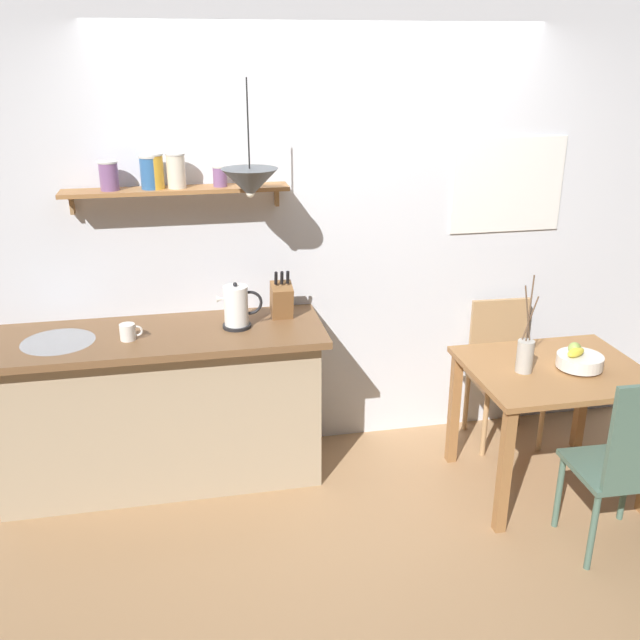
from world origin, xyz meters
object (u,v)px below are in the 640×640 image
object	(u,v)px
dining_table	(553,387)
dining_chair_near	(630,460)
fruit_bowl	(579,360)
twig_vase	(525,355)
knife_block	(282,299)
dining_chair_far	(502,364)
electric_kettle	(237,307)
pendant_lamp	(250,183)
coffee_mug_by_sink	(128,332)

from	to	relation	value
dining_table	dining_chair_near	bearing A→B (deg)	-84.16
dining_table	fruit_bowl	distance (m)	0.21
twig_vase	knife_block	xyz separation A→B (m)	(-1.21, 0.59, 0.19)
dining_chair_far	knife_block	bearing A→B (deg)	-179.59
electric_kettle	pendant_lamp	world-z (taller)	pendant_lamp
fruit_bowl	pendant_lamp	bearing A→B (deg)	165.46
dining_chair_far	knife_block	distance (m)	1.50
twig_vase	dining_table	bearing A→B (deg)	4.07
pendant_lamp	coffee_mug_by_sink	bearing A→B (deg)	179.20
dining_table	coffee_mug_by_sink	bearing A→B (deg)	169.70
dining_table	pendant_lamp	distance (m)	1.97
coffee_mug_by_sink	pendant_lamp	bearing A→B (deg)	-0.80
knife_block	pendant_lamp	distance (m)	0.74
coffee_mug_by_sink	twig_vase	bearing A→B (deg)	-11.64
dining_chair_near	fruit_bowl	distance (m)	0.64
dining_chair_far	electric_kettle	bearing A→B (deg)	-176.06
dining_chair_far	coffee_mug_by_sink	distance (m)	2.30
fruit_bowl	twig_vase	size ratio (longest dim) A/B	0.46
knife_block	pendant_lamp	xyz separation A→B (m)	(-0.17, -0.18, 0.69)
dining_table	dining_chair_near	distance (m)	0.64
dining_chair_far	coffee_mug_by_sink	size ratio (longest dim) A/B	7.46
dining_chair_far	electric_kettle	xyz separation A→B (m)	(-1.66, -0.11, 0.54)
dining_table	coffee_mug_by_sink	world-z (taller)	coffee_mug_by_sink
dining_chair_near	twig_vase	size ratio (longest dim) A/B	1.83
dining_table	dining_chair_far	bearing A→B (deg)	91.03
dining_chair_far	pendant_lamp	size ratio (longest dim) A/B	1.55
fruit_bowl	coffee_mug_by_sink	bearing A→B (deg)	169.24
dining_chair_near	fruit_bowl	bearing A→B (deg)	85.62
twig_vase	electric_kettle	bearing A→B (deg)	161.65
dining_chair_far	fruit_bowl	bearing A→B (deg)	-79.21
fruit_bowl	knife_block	bearing A→B (deg)	157.84
pendant_lamp	electric_kettle	bearing A→B (deg)	139.44
knife_block	electric_kettle	bearing A→B (deg)	-158.22
dining_chair_near	pendant_lamp	xyz separation A→B (m)	(-1.65, 1.03, 1.19)
electric_kettle	dining_chair_near	bearing A→B (deg)	-32.43
dining_table	dining_chair_near	xyz separation A→B (m)	(0.06, -0.63, -0.09)
dining_table	pendant_lamp	size ratio (longest dim) A/B	1.63
fruit_bowl	electric_kettle	xyz separation A→B (m)	(-1.78, 0.51, 0.25)
dining_chair_near	pendant_lamp	world-z (taller)	pendant_lamp
fruit_bowl	pendant_lamp	distance (m)	1.98
dining_table	twig_vase	world-z (taller)	twig_vase
dining_table	electric_kettle	bearing A→B (deg)	164.13
dining_table	knife_block	bearing A→B (deg)	157.66
dining_chair_far	knife_block	world-z (taller)	knife_block
dining_table	electric_kettle	size ratio (longest dim) A/B	3.62
dining_chair_far	electric_kettle	world-z (taller)	electric_kettle
dining_table	knife_block	size ratio (longest dim) A/B	3.30
electric_kettle	coffee_mug_by_sink	distance (m)	0.59
coffee_mug_by_sink	pendant_lamp	world-z (taller)	pendant_lamp
electric_kettle	twig_vase	bearing A→B (deg)	-18.35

